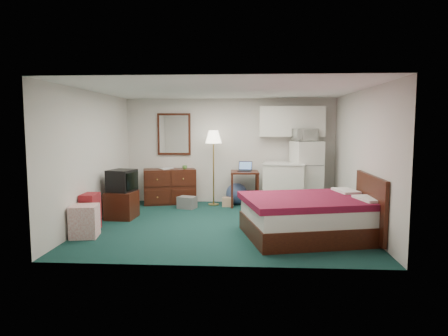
# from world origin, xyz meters

# --- Properties ---
(floor) EXTENTS (5.00, 4.50, 0.01)m
(floor) POSITION_xyz_m (0.00, 0.00, 0.00)
(floor) COLOR #0B2F2D
(floor) RESTS_ON ground
(ceiling) EXTENTS (5.00, 4.50, 0.01)m
(ceiling) POSITION_xyz_m (0.00, 0.00, 2.50)
(ceiling) COLOR silver
(ceiling) RESTS_ON walls
(walls) EXTENTS (5.01, 4.51, 2.50)m
(walls) POSITION_xyz_m (0.00, 0.00, 1.25)
(walls) COLOR silver
(walls) RESTS_ON floor
(mirror) EXTENTS (0.80, 0.06, 1.00)m
(mirror) POSITION_xyz_m (-1.35, 2.22, 1.65)
(mirror) COLOR white
(mirror) RESTS_ON walls
(upper_cabinets) EXTENTS (1.50, 0.35, 0.70)m
(upper_cabinets) POSITION_xyz_m (1.45, 2.08, 1.95)
(upper_cabinets) COLOR silver
(upper_cabinets) RESTS_ON walls
(headboard) EXTENTS (0.06, 1.56, 1.00)m
(headboard) POSITION_xyz_m (2.46, -0.75, 0.55)
(headboard) COLOR black
(headboard) RESTS_ON walls
(dresser) EXTENTS (1.31, 0.84, 0.83)m
(dresser) POSITION_xyz_m (-1.43, 1.98, 0.41)
(dresser) COLOR black
(dresser) RESTS_ON floor
(floor_lamp) EXTENTS (0.41, 0.41, 1.75)m
(floor_lamp) POSITION_xyz_m (-0.36, 1.86, 0.87)
(floor_lamp) COLOR #BB9446
(floor_lamp) RESTS_ON floor
(desk) EXTENTS (0.67, 0.67, 0.81)m
(desk) POSITION_xyz_m (0.36, 1.78, 0.40)
(desk) COLOR black
(desk) RESTS_ON floor
(exercise_ball) EXTENTS (0.60, 0.60, 0.51)m
(exercise_ball) POSITION_xyz_m (0.18, 1.95, 0.25)
(exercise_ball) COLOR navy
(exercise_ball) RESTS_ON floor
(kitchen_counter) EXTENTS (1.01, 0.84, 0.99)m
(kitchen_counter) POSITION_xyz_m (1.27, 1.69, 0.49)
(kitchen_counter) COLOR silver
(kitchen_counter) RESTS_ON floor
(fridge) EXTENTS (0.75, 0.75, 1.50)m
(fridge) POSITION_xyz_m (1.78, 1.88, 0.75)
(fridge) COLOR silver
(fridge) RESTS_ON floor
(bed) EXTENTS (2.39, 2.05, 0.66)m
(bed) POSITION_xyz_m (1.48, -0.75, 0.33)
(bed) COLOR maroon
(bed) RESTS_ON floor
(tv_stand) EXTENTS (0.58, 0.62, 0.54)m
(tv_stand) POSITION_xyz_m (-2.09, 0.39, 0.27)
(tv_stand) COLOR black
(tv_stand) RESTS_ON floor
(suitcase) EXTENTS (0.25, 0.41, 0.66)m
(suitcase) POSITION_xyz_m (-2.35, -0.55, 0.33)
(suitcase) COLOR maroon
(suitcase) RESTS_ON floor
(retail_box) EXTENTS (0.49, 0.49, 0.54)m
(retail_box) POSITION_xyz_m (-2.28, -0.99, 0.27)
(retail_box) COLOR white
(retail_box) RESTS_ON floor
(file_bin) EXTENTS (0.46, 0.40, 0.27)m
(file_bin) POSITION_xyz_m (-0.93, 1.42, 0.13)
(file_bin) COLOR slate
(file_bin) RESTS_ON floor
(cardboard_box_a) EXTENTS (0.26, 0.22, 0.21)m
(cardboard_box_a) POSITION_xyz_m (-0.02, 1.70, 0.10)
(cardboard_box_a) COLOR tan
(cardboard_box_a) RESTS_ON floor
(cardboard_box_b) EXTENTS (0.24, 0.27, 0.23)m
(cardboard_box_b) POSITION_xyz_m (0.88, 1.16, 0.11)
(cardboard_box_b) COLOR tan
(cardboard_box_b) RESTS_ON floor
(laptop) EXTENTS (0.35, 0.30, 0.22)m
(laptop) POSITION_xyz_m (0.37, 1.80, 0.92)
(laptop) COLOR black
(laptop) RESTS_ON desk
(crt_tv) EXTENTS (0.58, 0.61, 0.44)m
(crt_tv) POSITION_xyz_m (-2.09, 0.43, 0.76)
(crt_tv) COLOR black
(crt_tv) RESTS_ON tv_stand
(microwave) EXTENTS (0.59, 0.44, 0.36)m
(microwave) POSITION_xyz_m (1.72, 1.85, 1.68)
(microwave) COLOR silver
(microwave) RESTS_ON fridge
(book_a) EXTENTS (0.17, 0.11, 0.25)m
(book_a) POSITION_xyz_m (-1.61, 1.87, 0.95)
(book_a) COLOR tan
(book_a) RESTS_ON dresser
(book_b) EXTENTS (0.17, 0.09, 0.24)m
(book_b) POSITION_xyz_m (-1.52, 2.01, 0.95)
(book_b) COLOR tan
(book_b) RESTS_ON dresser
(mug) EXTENTS (0.12, 0.10, 0.11)m
(mug) POSITION_xyz_m (-1.06, 1.97, 0.88)
(mug) COLOR #498133
(mug) RESTS_ON dresser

